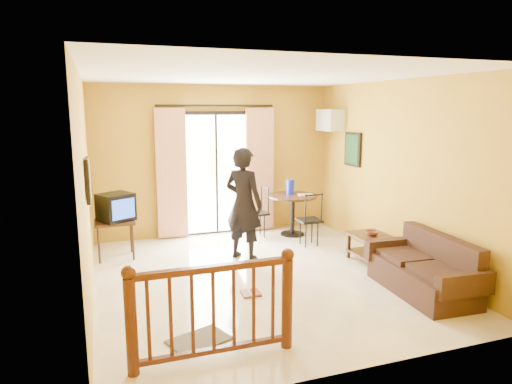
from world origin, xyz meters
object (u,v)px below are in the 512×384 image
object	(u,v)px
dining_table	(293,203)
standing_person	(244,204)
sofa	(425,271)
television	(116,207)
coffee_table	(376,246)

from	to	relation	value
dining_table	standing_person	bearing A→B (deg)	-142.05
sofa	television	bearing A→B (deg)	146.29
coffee_table	sofa	distance (m)	1.12
dining_table	coffee_table	size ratio (longest dim) A/B	0.94
dining_table	standing_person	distance (m)	1.66
sofa	standing_person	world-z (taller)	standing_person
coffee_table	standing_person	bearing A→B (deg)	151.86
standing_person	coffee_table	bearing A→B (deg)	-158.20
dining_table	standing_person	size ratio (longest dim) A/B	0.52
dining_table	coffee_table	world-z (taller)	dining_table
television	coffee_table	size ratio (longest dim) A/B	0.65
coffee_table	standing_person	world-z (taller)	standing_person
standing_person	sofa	bearing A→B (deg)	-179.11
dining_table	standing_person	world-z (taller)	standing_person
coffee_table	standing_person	size ratio (longest dim) A/B	0.55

